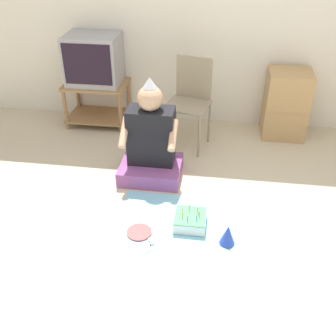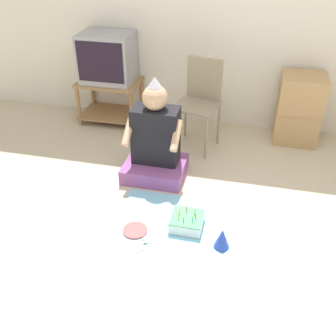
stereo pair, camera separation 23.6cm
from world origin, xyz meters
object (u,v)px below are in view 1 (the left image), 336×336
folding_chair (190,96)px  birthday_cake (190,220)px  cardboard_box_stack (286,104)px  tv (94,60)px  person_seated (151,144)px  party_hat_blue (228,235)px  paper_plate (139,232)px

folding_chair → birthday_cake: bearing=-84.0°
cardboard_box_stack → folding_chair: bearing=-162.1°
tv → person_seated: 1.33m
person_seated → party_hat_blue: 1.11m
tv → cardboard_box_stack: 2.10m
cardboard_box_stack → person_seated: bearing=-142.3°
tv → cardboard_box_stack: bearing=-0.1°
person_seated → paper_plate: 0.87m
folding_chair → person_seated: person_seated is taller
folding_chair → party_hat_blue: 1.61m
tv → person_seated: tv is taller
paper_plate → party_hat_blue: bearing=-1.6°
folding_chair → cardboard_box_stack: folding_chair is taller
folding_chair → birthday_cake: size_ratio=3.66×
cardboard_box_stack → paper_plate: bearing=-124.5°
folding_chair → tv: bearing=163.2°
birthday_cake → paper_plate: (-0.38, -0.14, -0.04)m
person_seated → paper_plate: (0.05, -0.81, -0.32)m
paper_plate → birthday_cake: bearing=20.9°
person_seated → paper_plate: size_ratio=4.91×
person_seated → birthday_cake: person_seated is taller
tv → paper_plate: 2.11m
tv → birthday_cake: (1.21, -1.65, -0.69)m
birthday_cake → paper_plate: birthday_cake is taller
birthday_cake → paper_plate: bearing=-159.1°
paper_plate → cardboard_box_stack: bearing=55.5°
tv → folding_chair: tv is taller
cardboard_box_stack → birthday_cake: bearing=-117.4°
tv → paper_plate: tv is taller
party_hat_blue → birthday_cake: bearing=150.7°
folding_chair → paper_plate: size_ratio=4.66×
person_seated → paper_plate: bearing=-86.8°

